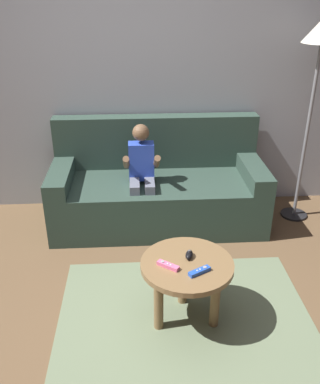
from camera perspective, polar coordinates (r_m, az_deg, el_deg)
ground_plane at (r=2.73m, az=-3.95°, el=-19.40°), size 8.02×8.02×0.00m
wall_back at (r=3.83m, az=-4.55°, el=15.75°), size 4.01×0.05×2.50m
couch at (r=3.77m, az=-0.32°, el=0.44°), size 1.85×0.80×0.90m
person_seated_on_couch at (r=3.50m, az=-2.50°, el=2.57°), size 0.30×0.37×0.94m
coffee_table at (r=2.61m, az=3.66°, el=-10.97°), size 0.57×0.57×0.46m
area_rug at (r=2.85m, az=3.46°, el=-16.97°), size 1.65×1.29×0.01m
game_remote_blue_near_edge at (r=2.47m, az=5.43°, el=-10.73°), size 0.14×0.10×0.03m
nunchuk_black at (r=2.59m, az=4.01°, el=-8.54°), size 0.07×0.10×0.05m
game_remote_pink_far_corner at (r=2.51m, az=1.10°, el=-10.01°), size 0.13×0.11×0.03m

